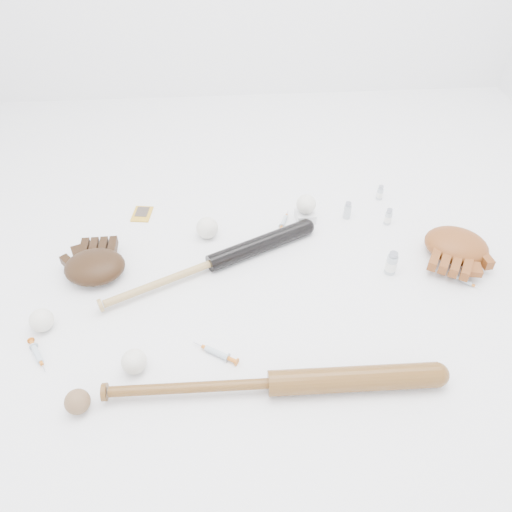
{
  "coord_description": "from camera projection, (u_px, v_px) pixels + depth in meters",
  "views": [
    {
      "loc": [
        -0.11,
        -1.21,
        1.21
      ],
      "look_at": [
        -0.02,
        0.07,
        0.06
      ],
      "focal_mm": 35.0,
      "sensor_mm": 36.0,
      "label": 1
    }
  ],
  "objects": [
    {
      "name": "syringe_1",
      "position": [
        217.0,
        353.0,
        1.48
      ],
      "size": [
        0.16,
        0.12,
        0.02
      ],
      "primitive_type": null,
      "rotation": [
        0.0,
        0.0,
        2.57
      ],
      "color": "#ADBCC6",
      "rests_on": "ground"
    },
    {
      "name": "bat_dark",
      "position": [
        212.0,
        263.0,
        1.74
      ],
      "size": [
        0.79,
        0.43,
        0.06
      ],
      "primitive_type": null,
      "rotation": [
        0.0,
        0.0,
        0.45
      ],
      "color": "black",
      "rests_on": "ground"
    },
    {
      "name": "trading_card",
      "position": [
        142.0,
        214.0,
        1.99
      ],
      "size": [
        0.08,
        0.11,
        0.01
      ],
      "primitive_type": "cube",
      "rotation": [
        0.0,
        0.0,
        -0.14
      ],
      "color": "gold",
      "rests_on": "ground"
    },
    {
      "name": "baseball_mid",
      "position": [
        134.0,
        361.0,
        1.42
      ],
      "size": [
        0.07,
        0.07,
        0.07
      ],
      "primitive_type": "sphere",
      "color": "silver",
      "rests_on": "ground"
    },
    {
      "name": "syringe_3",
      "position": [
        464.0,
        280.0,
        1.71
      ],
      "size": [
        0.11,
        0.11,
        0.02
      ],
      "primitive_type": null,
      "rotation": [
        0.0,
        0.0,
        -0.82
      ],
      "color": "#ADBCC6",
      "rests_on": "ground"
    },
    {
      "name": "bat_wood",
      "position": [
        272.0,
        383.0,
        1.37
      ],
      "size": [
        0.98,
        0.08,
        0.07
      ],
      "primitive_type": null,
      "rotation": [
        0.0,
        0.0,
        -0.01
      ],
      "color": "brown",
      "rests_on": "ground"
    },
    {
      "name": "vial_3",
      "position": [
        392.0,
        263.0,
        1.72
      ],
      "size": [
        0.04,
        0.04,
        0.09
      ],
      "primitive_type": "cylinder",
      "color": "#B2BCC3",
      "rests_on": "ground"
    },
    {
      "name": "baseball_left",
      "position": [
        42.0,
        320.0,
        1.54
      ],
      "size": [
        0.07,
        0.07,
        0.07
      ],
      "primitive_type": "sphere",
      "color": "silver",
      "rests_on": "ground"
    },
    {
      "name": "syringe_0",
      "position": [
        37.0,
        354.0,
        1.47
      ],
      "size": [
        0.1,
        0.14,
        0.02
      ],
      "primitive_type": null,
      "rotation": [
        0.0,
        0.0,
        -1.03
      ],
      "color": "#ADBCC6",
      "rests_on": "ground"
    },
    {
      "name": "baseball_on_pedestal",
      "position": [
        306.0,
        204.0,
        1.92
      ],
      "size": [
        0.08,
        0.08,
        0.08
      ],
      "primitive_type": "sphere",
      "color": "silver",
      "rests_on": "pedestal"
    },
    {
      "name": "glove_tan",
      "position": [
        456.0,
        245.0,
        1.78
      ],
      "size": [
        0.37,
        0.37,
        0.1
      ],
      "primitive_type": null,
      "rotation": [
        0.0,
        0.0,
        2.6
      ],
      "color": "brown",
      "rests_on": "ground"
    },
    {
      "name": "vial_2",
      "position": [
        347.0,
        210.0,
        1.96
      ],
      "size": [
        0.03,
        0.03,
        0.07
      ],
      "primitive_type": "cylinder",
      "color": "#B2BCC3",
      "rests_on": "ground"
    },
    {
      "name": "syringe_2",
      "position": [
        284.0,
        221.0,
        1.95
      ],
      "size": [
        0.08,
        0.15,
        0.02
      ],
      "primitive_type": null,
      "rotation": [
        0.0,
        0.0,
        1.2
      ],
      "color": "#ADBCC6",
      "rests_on": "ground"
    },
    {
      "name": "baseball_aged",
      "position": [
        77.0,
        402.0,
        1.33
      ],
      "size": [
        0.07,
        0.07,
        0.07
      ],
      "primitive_type": "sphere",
      "color": "brown",
      "rests_on": "ground"
    },
    {
      "name": "vial_1",
      "position": [
        380.0,
        192.0,
        2.05
      ],
      "size": [
        0.03,
        0.03,
        0.06
      ],
      "primitive_type": "cylinder",
      "color": "#B2BCC3",
      "rests_on": "ground"
    },
    {
      "name": "baseball_upper",
      "position": [
        207.0,
        228.0,
        1.87
      ],
      "size": [
        0.08,
        0.08,
        0.08
      ],
      "primitive_type": "sphere",
      "color": "silver",
      "rests_on": "ground"
    },
    {
      "name": "pedestal",
      "position": [
        305.0,
        216.0,
        1.95
      ],
      "size": [
        0.08,
        0.08,
        0.04
      ],
      "primitive_type": "cube",
      "rotation": [
        0.0,
        0.0,
        0.1
      ],
      "color": "white",
      "rests_on": "ground"
    },
    {
      "name": "glove_dark",
      "position": [
        95.0,
        267.0,
        1.7
      ],
      "size": [
        0.25,
        0.25,
        0.09
      ],
      "primitive_type": null,
      "rotation": [
        0.0,
        0.0,
        0.03
      ],
      "color": "black",
      "rests_on": "ground"
    },
    {
      "name": "vial_0",
      "position": [
        388.0,
        216.0,
        1.93
      ],
      "size": [
        0.03,
        0.03,
        0.07
      ],
      "primitive_type": "cylinder",
      "color": "#B2BCC3",
      "rests_on": "ground"
    }
  ]
}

